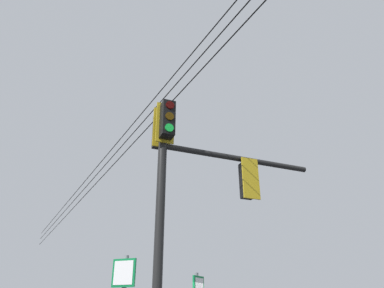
% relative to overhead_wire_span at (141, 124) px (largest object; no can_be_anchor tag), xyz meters
% --- Properties ---
extents(signal_mast_assembly, '(4.25, 0.97, 6.68)m').
position_rel_overhead_wire_span_xyz_m(signal_mast_assembly, '(-0.92, 1.43, -2.18)').
color(signal_mast_assembly, black).
rests_on(signal_mast_assembly, ground).
extents(overhead_wire_span, '(7.15, 32.35, 1.52)m').
position_rel_overhead_wire_span_xyz_m(overhead_wire_span, '(0.00, 0.00, 0.00)').
color(overhead_wire_span, black).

